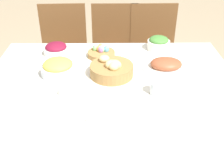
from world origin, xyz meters
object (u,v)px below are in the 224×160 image
Objects in this scene: beet_salad_bowl at (56,49)px; drinking_cup at (157,88)px; dinner_plate at (113,115)px; fork at (81,116)px; bread_basket at (112,69)px; green_salad_bowl at (159,43)px; chair_far_left at (64,52)px; butter_dish at (69,90)px; spoon at (151,115)px; chair_far_center at (115,52)px; chair_far_right at (154,52)px; pineapple_bowl at (58,68)px; egg_basket at (101,53)px; ham_platter at (166,65)px; knife at (145,115)px.

beet_salad_bowl is 2.41× the size of drinking_cup.
fork is (-0.16, 0.00, -0.00)m from dinner_plate.
bread_basket is 1.65× the size of green_salad_bowl.
chair_far_left is at bearing 109.36° from dinner_plate.
butter_dish is at bearing 109.87° from fork.
green_salad_bowl is 1.56× the size of butter_dish.
beet_salad_bowl is 0.92m from spoon.
butter_dish is (-0.24, 0.21, 0.01)m from dinner_plate.
chair_far_right is at bearing 0.20° from chair_far_center.
drinking_cup is at bearing -78.37° from chair_far_center.
dinner_plate is 2.61× the size of butter_dish.
dinner_plate is at bearing -50.93° from pineapple_bowl.
pineapple_bowl is at bearing -134.45° from egg_basket.
ham_platter is 1.69× the size of knife.
chair_far_right is 0.99m from beet_salad_bowl.
fork is at bearing -67.42° from pineapple_bowl.
pineapple_bowl reaches higher than green_salad_bowl.
beet_salad_bowl is at bearing 118.97° from dinner_plate.
drinking_cup is at bearing 65.35° from knife.
chair_far_left is at bearing 123.15° from drinking_cup.
ham_platter is 1.15× the size of dinner_plate.
pineapple_bowl is 0.31m from beet_salad_bowl.
chair_far_center is 1.00× the size of chair_far_left.
knife is (0.16, -0.40, -0.04)m from bread_basket.
chair_far_center is at bearing 79.82° from fork.
beet_salad_bowl reaches higher than fork.
green_salad_bowl is 0.79m from spoon.
chair_far_left is 1.07m from butter_dish.
butter_dish is (-0.28, -1.02, 0.25)m from chair_far_center.
spoon is at bearing -68.56° from egg_basket.
chair_far_center is 4.83× the size of knife.
drinking_cup is (0.58, -0.21, -0.01)m from pineapple_bowl.
chair_far_right and chair_far_center have the same top height.
chair_far_center reaches higher than fork.
dinner_plate is (-0.34, -0.77, -0.04)m from green_salad_bowl.
fork is at bearing -68.98° from butter_dish.
fork is at bearing -79.94° from chair_far_left.
dinner_plate is at bearing -83.87° from egg_basket.
green_salad_bowl reaches higher than dinner_plate.
drinking_cup is at bearing -20.16° from pineapple_bowl.
bread_basket is at bearing -74.77° from egg_basket.
fork is 0.32m from knife.
pineapple_bowl is (-0.72, -0.83, 0.29)m from chair_far_right.
chair_far_right reaches higher than egg_basket.
chair_far_center is at bearing 74.83° from butter_dish.
knife is at bearing -66.70° from chair_far_left.
bread_basket is 0.50m from beet_salad_bowl.
knife is at bearing -103.35° from green_salad_bowl.
beet_salad_bowl is 0.95× the size of knife.
chair_far_right is 1.38m from fork.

